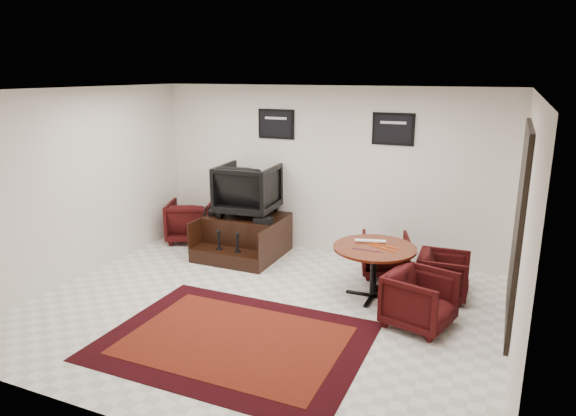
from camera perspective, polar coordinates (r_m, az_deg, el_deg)
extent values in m
plane|color=white|center=(6.87, -3.08, -11.10)|extent=(6.00, 6.00, 0.00)
cube|color=white|center=(8.63, 4.22, 4.11)|extent=(6.00, 0.02, 2.80)
cube|color=white|center=(4.41, -18.10, -7.28)|extent=(6.00, 0.02, 2.80)
cube|color=white|center=(8.15, -22.48, 2.37)|extent=(0.02, 5.00, 2.80)
cube|color=white|center=(5.74, 24.62, -2.75)|extent=(0.02, 5.00, 2.80)
cube|color=white|center=(6.18, -3.45, 12.94)|extent=(6.00, 5.00, 0.02)
cube|color=black|center=(6.44, 24.21, -1.82)|extent=(0.05, 1.90, 2.30)
cube|color=black|center=(6.44, 24.12, -1.81)|extent=(0.02, 1.72, 2.12)
cube|color=black|center=(6.44, 24.17, -1.82)|extent=(0.03, 0.05, 2.12)
cube|color=black|center=(8.84, -1.32, 9.31)|extent=(0.66, 0.03, 0.50)
cube|color=black|center=(8.83, -1.37, 9.30)|extent=(0.58, 0.01, 0.42)
cube|color=silver|center=(8.81, -1.38, 9.95)|extent=(0.40, 0.00, 0.04)
cube|color=black|center=(8.21, 11.61, 8.59)|extent=(0.66, 0.03, 0.50)
cube|color=black|center=(8.19, 11.58, 8.58)|extent=(0.58, 0.01, 0.42)
cube|color=silver|center=(8.18, 11.61, 9.27)|extent=(0.40, 0.00, 0.04)
cube|color=black|center=(6.15, -5.93, -14.44)|extent=(2.96, 2.22, 0.01)
cube|color=#56120C|center=(6.14, -5.93, -14.39)|extent=(2.43, 1.69, 0.01)
cube|color=black|center=(8.81, -4.52, -2.86)|extent=(1.27, 0.94, 0.66)
cube|color=black|center=(8.34, -6.62, -5.50)|extent=(1.27, 0.38, 0.24)
cube|color=black|center=(8.96, -8.66, -2.69)|extent=(0.02, 1.32, 0.66)
cube|color=black|center=(8.38, -1.31, -3.75)|extent=(0.02, 1.32, 0.66)
cylinder|color=black|center=(8.38, -7.65, -4.51)|extent=(0.11, 0.11, 0.02)
cylinder|color=black|center=(8.33, -7.68, -3.67)|extent=(0.04, 0.04, 0.24)
sphere|color=black|center=(8.29, -7.72, -2.65)|extent=(0.07, 0.07, 0.07)
cylinder|color=black|center=(8.21, -5.61, -4.84)|extent=(0.11, 0.11, 0.02)
cylinder|color=black|center=(8.17, -5.64, -3.98)|extent=(0.04, 0.04, 0.24)
sphere|color=black|center=(8.12, -5.66, -2.95)|extent=(0.07, 0.07, 0.07)
imported|color=black|center=(8.64, -4.48, 2.35)|extent=(1.00, 0.94, 0.96)
cube|color=black|center=(8.81, -8.26, -0.40)|extent=(0.15, 0.28, 0.10)
cube|color=black|center=(8.77, -7.53, -0.45)|extent=(0.15, 0.28, 0.10)
cube|color=black|center=(8.23, -2.74, -1.37)|extent=(0.28, 0.19, 0.09)
imported|color=black|center=(9.53, -10.73, -1.21)|extent=(1.01, 0.98, 0.82)
cylinder|color=#3F1309|center=(7.02, 9.61, -4.40)|extent=(1.12, 1.12, 0.03)
cylinder|color=black|center=(7.14, 9.49, -7.01)|extent=(0.09, 0.09, 0.66)
cube|color=black|center=(7.28, 9.37, -9.59)|extent=(0.75, 0.06, 0.03)
cube|color=black|center=(7.28, 9.37, -9.59)|extent=(0.06, 0.75, 0.03)
imported|color=black|center=(7.96, 10.74, -4.89)|extent=(0.84, 0.81, 0.70)
imported|color=black|center=(7.39, 16.90, -6.95)|extent=(0.65, 0.69, 0.68)
imported|color=black|center=(6.48, 14.47, -9.58)|extent=(0.85, 0.88, 0.75)
cylinder|color=white|center=(7.16, 9.13, -3.65)|extent=(0.42, 0.16, 0.05)
cylinder|color=#F7580D|center=(6.98, 10.36, -4.35)|extent=(0.42, 0.18, 0.01)
cylinder|color=#F7580D|center=(7.07, 10.54, -4.10)|extent=(0.44, 0.13, 0.01)
cylinder|color=#4C1933|center=(6.89, 7.59, -4.50)|extent=(0.10, 0.01, 0.01)
cylinder|color=#4C1933|center=(6.88, 8.08, -4.56)|extent=(0.10, 0.01, 0.01)
cylinder|color=#4C1933|center=(6.87, 8.56, -4.62)|extent=(0.10, 0.01, 0.01)
cylinder|color=#4C1933|center=(6.85, 9.04, -4.68)|extent=(0.10, 0.01, 0.01)
cylinder|color=#4C1933|center=(6.84, 9.53, -4.74)|extent=(0.10, 0.01, 0.01)
cylinder|color=#4C1933|center=(6.83, 10.02, -4.80)|extent=(0.10, 0.01, 0.01)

